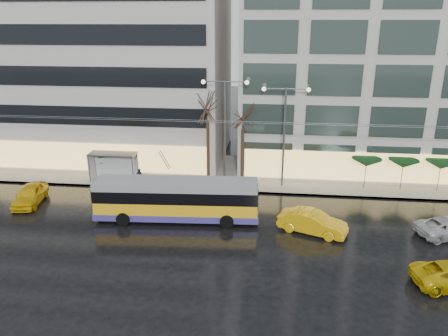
% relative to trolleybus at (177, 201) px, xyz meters
% --- Properties ---
extents(ground, '(140.00, 140.00, 0.00)m').
position_rel_trolleybus_xyz_m(ground, '(0.68, -3.41, -1.47)').
color(ground, black).
rests_on(ground, ground).
extents(sidewalk, '(80.00, 10.00, 0.15)m').
position_rel_trolleybus_xyz_m(sidewalk, '(2.68, 10.59, -1.39)').
color(sidewalk, gray).
rests_on(sidewalk, ground).
extents(kerb, '(80.00, 0.10, 0.15)m').
position_rel_trolleybus_xyz_m(kerb, '(2.68, 5.64, -1.39)').
color(kerb, slate).
rests_on(kerb, ground).
extents(building_left, '(34.00, 14.00, 22.00)m').
position_rel_trolleybus_xyz_m(building_left, '(-15.32, 15.59, 9.68)').
color(building_left, '#BBB9B3').
rests_on(building_left, sidewalk).
extents(building_right, '(32.00, 14.00, 25.00)m').
position_rel_trolleybus_xyz_m(building_right, '(19.68, 15.59, 11.18)').
color(building_right, '#BBB9B3').
rests_on(building_right, sidewalk).
extents(trolleybus, '(11.83, 4.77, 5.43)m').
position_rel_trolleybus_xyz_m(trolleybus, '(0.00, 0.00, 0.00)').
color(trolleybus, yellow).
rests_on(trolleybus, ground).
extents(catenary, '(42.24, 5.12, 7.00)m').
position_rel_trolleybus_xyz_m(catenary, '(1.68, 4.53, 2.78)').
color(catenary, '#595B60').
rests_on(catenary, ground).
extents(bus_shelter, '(4.20, 1.60, 2.51)m').
position_rel_trolleybus_xyz_m(bus_shelter, '(-7.70, 7.28, 0.49)').
color(bus_shelter, '#595B60').
rests_on(bus_shelter, sidewalk).
extents(street_lamp_near, '(3.96, 0.36, 9.03)m').
position_rel_trolleybus_xyz_m(street_lamp_near, '(2.68, 7.39, 4.52)').
color(street_lamp_near, '#595B60').
rests_on(street_lamp_near, sidewalk).
extents(street_lamp_far, '(3.96, 0.36, 8.53)m').
position_rel_trolleybus_xyz_m(street_lamp_far, '(7.68, 7.39, 4.25)').
color(street_lamp_far, '#595B60').
rests_on(street_lamp_far, sidewalk).
extents(tree_a, '(3.20, 3.20, 8.40)m').
position_rel_trolleybus_xyz_m(tree_a, '(1.18, 7.59, 5.62)').
color(tree_a, black).
rests_on(tree_a, sidewalk).
extents(tree_b, '(3.20, 3.20, 7.70)m').
position_rel_trolleybus_xyz_m(tree_b, '(4.18, 7.79, 4.93)').
color(tree_b, black).
rests_on(tree_b, sidewalk).
extents(parasol_a, '(2.50, 2.50, 2.65)m').
position_rel_trolleybus_xyz_m(parasol_a, '(14.68, 7.59, 0.98)').
color(parasol_a, '#595B60').
rests_on(parasol_a, sidewalk).
extents(parasol_b, '(2.50, 2.50, 2.65)m').
position_rel_trolleybus_xyz_m(parasol_b, '(17.68, 7.59, 0.98)').
color(parasol_b, '#595B60').
rests_on(parasol_b, sidewalk).
extents(parasol_c, '(2.50, 2.50, 2.65)m').
position_rel_trolleybus_xyz_m(parasol_c, '(20.68, 7.59, 0.98)').
color(parasol_c, '#595B60').
rests_on(parasol_c, sidewalk).
extents(taxi_a, '(2.53, 4.71, 1.52)m').
position_rel_trolleybus_xyz_m(taxi_a, '(-12.18, 1.47, -0.71)').
color(taxi_a, '#E2B20B').
rests_on(taxi_a, ground).
extents(taxi_b, '(4.93, 3.17, 1.53)m').
position_rel_trolleybus_xyz_m(taxi_b, '(9.65, -1.01, -0.70)').
color(taxi_b, '#F4B60C').
rests_on(taxi_b, ground).
extents(pedestrian_a, '(1.22, 1.24, 2.19)m').
position_rel_trolleybus_xyz_m(pedestrian_a, '(-4.64, 6.02, 0.16)').
color(pedestrian_a, black).
rests_on(pedestrian_a, sidewalk).
extents(pedestrian_b, '(1.02, 0.98, 1.65)m').
position_rel_trolleybus_xyz_m(pedestrian_b, '(-5.08, 8.81, -0.49)').
color(pedestrian_b, black).
rests_on(pedestrian_b, sidewalk).
extents(pedestrian_c, '(1.06, 0.97, 2.11)m').
position_rel_trolleybus_xyz_m(pedestrian_c, '(-8.70, 7.97, -0.20)').
color(pedestrian_c, black).
rests_on(pedestrian_c, sidewalk).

